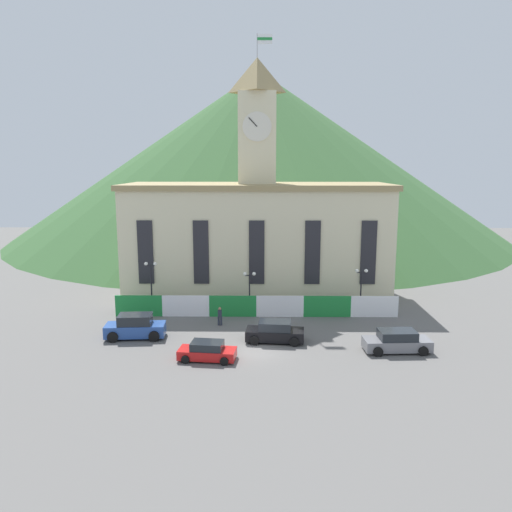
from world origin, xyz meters
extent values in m
plane|color=#605E5B|center=(0.00, 0.00, 0.00)|extent=(160.00, 160.00, 0.00)
cube|color=beige|center=(0.00, 18.23, 6.08)|extent=(29.02, 10.27, 12.16)
cube|color=#998456|center=(0.00, 18.23, 12.46)|extent=(29.62, 10.87, 0.60)
cube|color=beige|center=(0.00, 18.23, 17.63)|extent=(4.06, 4.06, 9.74)
pyramid|color=#998456|center=(0.00, 18.23, 24.33)|extent=(4.47, 4.47, 3.66)
cylinder|color=silver|center=(0.00, 16.14, 18.80)|extent=(3.09, 0.12, 3.09)
cube|color=black|center=(-0.44, 16.06, 19.26)|extent=(0.95, 0.06, 0.99)
cylinder|color=#B2B2B7|center=(0.00, 18.23, 27.35)|extent=(0.10, 0.10, 2.40)
cube|color=white|center=(0.80, 18.23, 28.00)|extent=(1.60, 0.06, 1.00)
cube|color=#1E8438|center=(0.80, 18.19, 28.00)|extent=(1.60, 0.04, 0.28)
cube|color=#232328|center=(-11.61, 13.01, 5.84)|extent=(1.60, 0.16, 6.69)
cube|color=#232328|center=(-5.80, 13.01, 5.84)|extent=(1.60, 0.16, 6.69)
cube|color=#232328|center=(0.00, 13.01, 5.84)|extent=(1.60, 0.16, 6.69)
cube|color=#232328|center=(5.80, 13.01, 5.84)|extent=(1.60, 0.16, 6.69)
cube|color=#232328|center=(11.61, 13.01, 5.84)|extent=(1.60, 0.16, 6.69)
cube|color=#1E8438|center=(-11.66, 9.48, 1.07)|extent=(4.66, 0.12, 2.13)
cube|color=white|center=(-7.00, 9.48, 1.07)|extent=(4.66, 0.12, 2.13)
cube|color=#1E8438|center=(-2.33, 9.48, 1.07)|extent=(4.66, 0.12, 2.13)
cube|color=white|center=(2.33, 9.48, 1.07)|extent=(4.66, 0.12, 2.13)
cube|color=#1E8438|center=(7.00, 9.48, 1.07)|extent=(4.66, 0.12, 2.13)
cube|color=white|center=(11.66, 9.48, 1.07)|extent=(4.66, 0.12, 2.13)
cone|color=#386033|center=(0.00, 66.74, 16.65)|extent=(98.58, 98.58, 33.29)
cylinder|color=black|center=(-10.50, 10.22, 2.57)|extent=(0.14, 0.14, 5.15)
cube|color=black|center=(-10.50, 10.22, 5.00)|extent=(0.90, 0.08, 0.08)
sphere|color=white|center=(-10.95, 10.22, 5.18)|extent=(0.36, 0.36, 0.36)
sphere|color=white|center=(-10.05, 10.22, 5.18)|extent=(0.36, 0.36, 0.36)
cylinder|color=black|center=(-0.69, 10.22, 2.07)|extent=(0.14, 0.14, 4.15)
cube|color=black|center=(-0.69, 10.22, 4.00)|extent=(0.90, 0.08, 0.08)
sphere|color=white|center=(-1.14, 10.22, 4.18)|extent=(0.36, 0.36, 0.36)
sphere|color=white|center=(-0.24, 10.22, 4.18)|extent=(0.36, 0.36, 0.36)
cylinder|color=black|center=(10.40, 10.22, 2.24)|extent=(0.14, 0.14, 4.49)
cube|color=black|center=(10.40, 10.22, 4.34)|extent=(0.90, 0.08, 0.08)
sphere|color=white|center=(9.95, 10.22, 4.52)|extent=(0.36, 0.36, 0.36)
sphere|color=white|center=(10.85, 10.22, 4.52)|extent=(0.36, 0.36, 0.36)
cube|color=black|center=(1.66, 2.44, 0.62)|extent=(5.06, 2.43, 0.89)
cube|color=#1E2328|center=(1.66, 2.44, 1.44)|extent=(2.85, 2.07, 0.73)
cylinder|color=black|center=(3.41, 3.29, 0.40)|extent=(0.82, 0.43, 0.79)
cylinder|color=black|center=(3.23, 1.30, 0.40)|extent=(0.82, 0.43, 0.79)
cylinder|color=black|center=(0.09, 3.59, 0.40)|extent=(0.82, 0.43, 0.79)
cylinder|color=black|center=(-0.09, 1.60, 0.40)|extent=(0.82, 0.43, 0.79)
cube|color=red|center=(-3.68, -1.63, 0.50)|extent=(4.57, 2.26, 0.72)
cube|color=#1E2328|center=(-3.68, -1.63, 1.16)|extent=(2.58, 1.91, 0.59)
cylinder|color=black|center=(-2.09, -0.90, 0.32)|extent=(0.67, 0.39, 0.64)
cylinder|color=black|center=(-2.29, -2.69, 0.32)|extent=(0.67, 0.39, 0.64)
cylinder|color=black|center=(-5.07, -0.57, 0.32)|extent=(0.67, 0.39, 0.64)
cylinder|color=black|center=(-5.26, -2.36, 0.32)|extent=(0.67, 0.39, 0.64)
cube|color=#284C99|center=(-10.45, 3.24, 0.73)|extent=(5.23, 2.36, 1.04)
cube|color=#1E2328|center=(-10.45, 3.24, 1.67)|extent=(2.93, 2.04, 0.85)
cylinder|color=black|center=(-12.11, 2.12, 0.46)|extent=(0.95, 0.43, 0.92)
cylinder|color=black|center=(-12.25, 4.11, 0.46)|extent=(0.95, 0.43, 0.92)
cylinder|color=black|center=(-8.65, 2.36, 0.46)|extent=(0.95, 0.43, 0.92)
cylinder|color=black|center=(-8.79, 4.36, 0.46)|extent=(0.95, 0.43, 0.92)
cube|color=slate|center=(11.43, 0.30, 0.61)|extent=(5.39, 2.26, 0.87)
cube|color=#1E2328|center=(11.43, 0.30, 1.40)|extent=(3.00, 1.98, 0.71)
cylinder|color=black|center=(13.18, 1.39, 0.39)|extent=(0.79, 0.40, 0.77)
cylinder|color=black|center=(13.28, -0.61, 0.39)|extent=(0.79, 0.40, 0.77)
cylinder|color=black|center=(9.58, 1.21, 0.39)|extent=(0.79, 0.40, 0.77)
cylinder|color=black|center=(9.68, -0.78, 0.39)|extent=(0.79, 0.40, 0.77)
cylinder|color=#282D3D|center=(-3.27, 6.75, 0.41)|extent=(0.19, 0.19, 0.82)
cylinder|color=#282D3D|center=(-3.51, 6.78, 0.41)|extent=(0.19, 0.19, 0.82)
cylinder|color=#282D3D|center=(-3.39, 6.77, 1.15)|extent=(0.42, 0.42, 0.65)
sphere|color=#936B4C|center=(-3.39, 6.77, 1.61)|extent=(0.27, 0.27, 0.27)
camera|label=1|loc=(0.49, -38.05, 14.87)|focal=35.00mm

